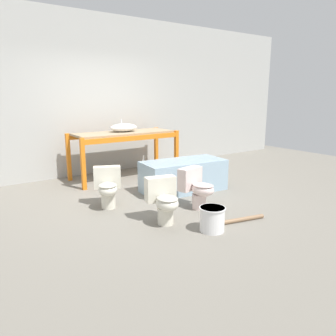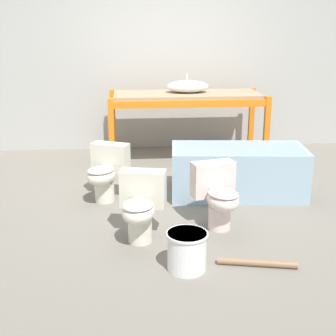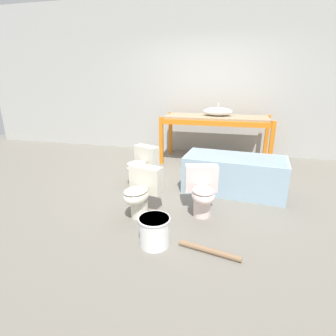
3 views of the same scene
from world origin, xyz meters
TOP-DOWN VIEW (x-y plane):
  - ground_plane at (0.00, 0.00)m, footprint 12.00×12.00m
  - warehouse_wall_rear at (0.00, 1.93)m, footprint 10.80×0.08m
  - shelving_rack at (0.31, 1.23)m, footprint 2.06×0.84m
  - sink_basin at (0.32, 1.26)m, footprint 0.55×0.36m
  - bathtub_main at (0.69, -0.19)m, footprint 1.48×0.79m
  - toilet_near at (-0.73, -0.22)m, footprint 0.50×0.58m
  - toilet_far at (0.32, -0.99)m, footprint 0.44×0.55m
  - toilet_extra at (-0.39, -1.19)m, footprint 0.43×0.55m
  - bucket_white at (-0.06, -1.75)m, footprint 0.32×0.32m
  - loose_pipe at (0.49, -1.75)m, footprint 0.61×0.19m

SIDE VIEW (x-z plane):
  - ground_plane at x=0.00m, z-range 0.00..0.00m
  - loose_pipe at x=0.49m, z-range 0.00..0.06m
  - bucket_white at x=-0.06m, z-range 0.01..0.31m
  - bathtub_main at x=0.69m, z-range 0.04..0.57m
  - toilet_near at x=-0.73m, z-range 0.02..0.61m
  - toilet_far at x=0.32m, z-range 0.02..0.61m
  - toilet_extra at x=-0.39m, z-range 0.02..0.61m
  - shelving_rack at x=0.31m, z-range 0.33..1.24m
  - sink_basin at x=0.32m, z-range 0.87..1.11m
  - warehouse_wall_rear at x=0.00m, z-range 0.00..3.20m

